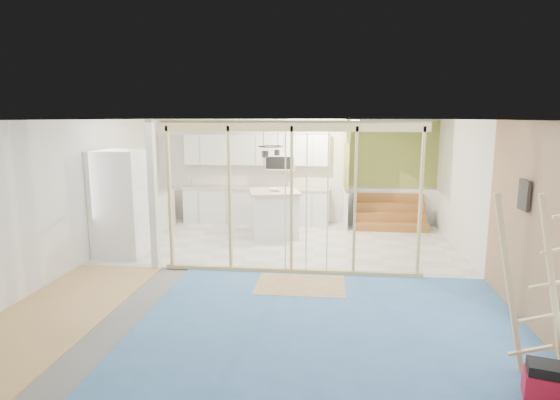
# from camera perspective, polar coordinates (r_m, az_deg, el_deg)

# --- Properties ---
(room) EXTENTS (7.01, 8.01, 2.61)m
(room) POSITION_cam_1_polar(r_m,az_deg,el_deg) (7.83, -0.77, 0.21)
(room) COLOR slate
(room) RESTS_ON ground
(floor_overlays) EXTENTS (7.00, 8.00, 0.03)m
(floor_overlays) POSITION_cam_1_polar(r_m,az_deg,el_deg) (8.20, -0.18, -8.65)
(floor_overlays) COLOR silver
(floor_overlays) RESTS_ON room
(stud_frame) EXTENTS (4.66, 0.14, 2.60)m
(stud_frame) POSITION_cam_1_polar(r_m,az_deg,el_deg) (7.82, -2.54, 2.33)
(stud_frame) COLOR tan
(stud_frame) RESTS_ON room
(base_cabinets) EXTENTS (4.45, 2.24, 0.93)m
(base_cabinets) POSITION_cam_1_polar(r_m,az_deg,el_deg) (11.52, -6.64, -0.90)
(base_cabinets) COLOR silver
(base_cabinets) RESTS_ON room
(upper_cabinets) EXTENTS (3.60, 0.41, 0.85)m
(upper_cabinets) POSITION_cam_1_polar(r_m,az_deg,el_deg) (11.64, -2.56, 6.00)
(upper_cabinets) COLOR silver
(upper_cabinets) RESTS_ON room
(green_partition) EXTENTS (2.25, 1.51, 2.60)m
(green_partition) POSITION_cam_1_polar(r_m,az_deg,el_deg) (11.49, 11.72, 1.35)
(green_partition) COLOR olive
(green_partition) RESTS_ON room
(pot_rack) EXTENTS (0.52, 0.52, 0.72)m
(pot_rack) POSITION_cam_1_polar(r_m,az_deg,el_deg) (9.65, -1.19, 6.23)
(pot_rack) COLOR black
(pot_rack) RESTS_ON room
(sheathing_panel) EXTENTS (0.02, 4.00, 2.60)m
(sheathing_panel) POSITION_cam_1_polar(r_m,az_deg,el_deg) (6.33, 29.70, -3.48)
(sheathing_panel) COLOR tan
(sheathing_panel) RESTS_ON room
(electrical_panel) EXTENTS (0.04, 0.30, 0.40)m
(electrical_panel) POSITION_cam_1_polar(r_m,az_deg,el_deg) (6.80, 27.60, 0.55)
(electrical_panel) COLOR #343439
(electrical_panel) RESTS_ON room
(ceiling_light) EXTENTS (0.32, 0.32, 0.08)m
(ceiling_light) POSITION_cam_1_polar(r_m,az_deg,el_deg) (10.66, 8.85, 9.40)
(ceiling_light) COLOR #FFEABF
(ceiling_light) RESTS_ON room
(fridge) EXTENTS (0.90, 0.87, 2.03)m
(fridge) POSITION_cam_1_polar(r_m,az_deg,el_deg) (9.44, -18.90, -0.40)
(fridge) COLOR white
(fridge) RESTS_ON room
(island) EXTENTS (1.31, 1.31, 1.05)m
(island) POSITION_cam_1_polar(r_m,az_deg,el_deg) (10.40, -0.72, -1.71)
(island) COLOR white
(island) RESTS_ON room
(bowl) EXTENTS (0.27, 0.27, 0.06)m
(bowl) POSITION_cam_1_polar(r_m,az_deg,el_deg) (10.24, -0.48, 1.27)
(bowl) COLOR silver
(bowl) RESTS_ON island
(soap_bottle_a) EXTENTS (0.13, 0.13, 0.27)m
(soap_bottle_a) POSITION_cam_1_polar(r_m,az_deg,el_deg) (11.91, -10.59, 2.28)
(soap_bottle_a) COLOR #9FA3B1
(soap_bottle_a) RESTS_ON base_cabinets
(soap_bottle_b) EXTENTS (0.10, 0.11, 0.21)m
(soap_bottle_b) POSITION_cam_1_polar(r_m,az_deg,el_deg) (11.63, 1.33, 2.12)
(soap_bottle_b) COLOR silver
(soap_bottle_b) RESTS_ON base_cabinets
(toolbox) EXTENTS (0.46, 0.39, 0.38)m
(toolbox) POSITION_cam_1_polar(r_m,az_deg,el_deg) (5.32, 29.79, -18.87)
(toolbox) COLOR #AC0F26
(toolbox) RESTS_ON room
(ladder) EXTENTS (1.02, 0.08, 1.90)m
(ladder) POSITION_cam_1_polar(r_m,az_deg,el_deg) (5.44, 28.79, -9.06)
(ladder) COLOR beige
(ladder) RESTS_ON room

